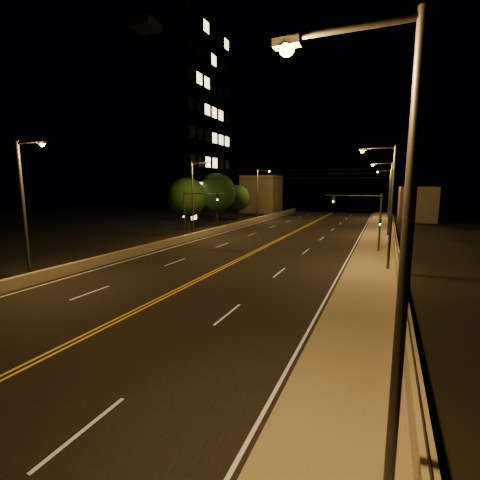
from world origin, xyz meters
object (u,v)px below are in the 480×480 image
at_px(streetlight_2, 388,194).
at_px(building_tower, 150,129).
at_px(streetlight_1, 388,201).
at_px(streetlight_4, 26,202).
at_px(traffic_signal_right, 368,215).
at_px(traffic_signal_left, 193,210).
at_px(streetlight_6, 259,191).
at_px(streetlight_0, 389,247).
at_px(streetlight_3, 388,191).
at_px(streetlight_5, 195,194).
at_px(tree_0, 187,198).
at_px(tree_1, 217,192).
at_px(tree_2, 237,198).

xyz_separation_m(streetlight_2, building_tower, (-38.77, 5.44, 10.75)).
distance_m(streetlight_1, streetlight_4, 24.47).
bearing_deg(streetlight_4, building_tower, 115.61).
distance_m(traffic_signal_right, building_tower, 42.88).
bearing_deg(traffic_signal_left, streetlight_6, 92.66).
distance_m(streetlight_0, streetlight_2, 39.46).
height_order(traffic_signal_right, traffic_signal_left, same).
height_order(streetlight_3, traffic_signal_left, streetlight_3).
distance_m(streetlight_1, streetlight_5, 23.47).
xyz_separation_m(streetlight_6, traffic_signal_left, (1.18, -25.36, -1.67)).
relative_size(streetlight_0, streetlight_6, 1.00).
distance_m(streetlight_4, traffic_signal_right, 27.41).
xyz_separation_m(building_tower, tree_0, (12.91, -9.30, -11.36)).
height_order(streetlight_0, streetlight_1, same).
relative_size(streetlight_2, building_tower, 0.27).
bearing_deg(streetlight_0, streetlight_6, 112.06).
bearing_deg(streetlight_1, streetlight_0, -90.00).
relative_size(streetlight_6, tree_1, 1.10).
xyz_separation_m(streetlight_3, building_tower, (-38.77, -17.95, 10.75)).
distance_m(building_tower, tree_0, 19.55).
xyz_separation_m(streetlight_0, building_tower, (-38.77, 44.90, 10.75)).
bearing_deg(streetlight_0, building_tower, 130.81).
xyz_separation_m(streetlight_6, tree_1, (-3.94, -9.00, -0.06)).
height_order(streetlight_5, tree_2, streetlight_5).
relative_size(streetlight_0, building_tower, 0.27).
bearing_deg(traffic_signal_left, tree_2, 101.77).
distance_m(streetlight_2, streetlight_5, 23.40).
distance_m(streetlight_2, streetlight_6, 25.31).
distance_m(streetlight_4, tree_2, 43.95).
bearing_deg(streetlight_6, tree_0, -104.31).
bearing_deg(traffic_signal_right, tree_0, 161.67).
distance_m(streetlight_3, tree_2, 27.52).
distance_m(streetlight_2, traffic_signal_right, 12.13).
xyz_separation_m(streetlight_5, tree_1, (-3.94, 13.83, -0.06)).
bearing_deg(traffic_signal_left, tree_1, 107.38).
xyz_separation_m(building_tower, tree_1, (13.39, -0.98, -10.82)).
height_order(streetlight_1, tree_1, streetlight_1).
bearing_deg(streetlight_2, tree_0, -171.50).
relative_size(streetlight_3, streetlight_4, 1.00).
height_order(streetlight_1, streetlight_3, same).
bearing_deg(streetlight_1, traffic_signal_left, 160.90).
height_order(traffic_signal_right, tree_2, tree_2).
relative_size(streetlight_3, streetlight_6, 1.00).
relative_size(traffic_signal_left, tree_2, 0.88).
bearing_deg(building_tower, streetlight_2, -7.98).
relative_size(streetlight_3, traffic_signal_left, 1.63).
bearing_deg(streetlight_2, traffic_signal_left, -149.56).
distance_m(streetlight_6, tree_0, 17.88).
bearing_deg(streetlight_6, streetlight_0, -67.94).
relative_size(streetlight_0, streetlight_5, 1.00).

